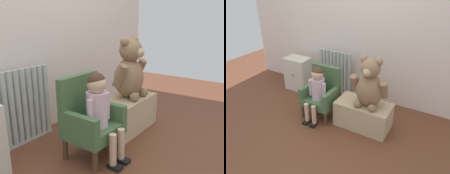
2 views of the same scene
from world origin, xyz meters
The scene contains 7 objects.
ground_plane centered at (0.00, 0.00, 0.00)m, with size 6.00×6.00×0.00m, color brown.
back_wall centered at (0.00, 1.29, 1.20)m, with size 3.80×0.05×2.40m, color silver.
radiator centered at (-0.26, 1.16, 0.34)m, with size 0.56×0.05×0.68m.
child_armchair centered at (-0.10, 0.55, 0.32)m, with size 0.42×0.37×0.67m.
child_figure centered at (-0.10, 0.44, 0.46)m, with size 0.25×0.35×0.71m.
low_bench centered at (0.49, 0.57, 0.17)m, with size 0.66×0.35×0.33m, color tan.
large_teddy_bear centered at (0.55, 0.57, 0.60)m, with size 0.44×0.31×0.60m.
Camera 1 is at (-1.51, -0.69, 1.12)m, focal length 40.00 mm.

